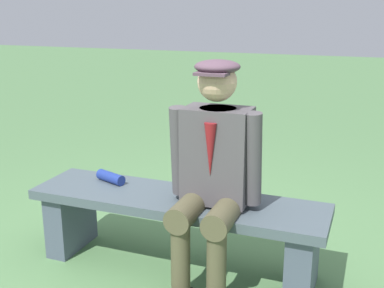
% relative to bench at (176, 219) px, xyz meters
% --- Properties ---
extents(ground_plane, '(30.00, 30.00, 0.00)m').
position_rel_bench_xyz_m(ground_plane, '(0.00, 0.00, -0.34)').
color(ground_plane, '#54804D').
extents(bench, '(1.86, 0.48, 0.49)m').
position_rel_bench_xyz_m(bench, '(0.00, 0.00, 0.00)').
color(bench, '#47555C').
rests_on(bench, ground).
extents(seated_man, '(0.55, 0.61, 1.34)m').
position_rel_bench_xyz_m(seated_man, '(-0.26, 0.07, 0.40)').
color(seated_man, '#4C484C').
rests_on(seated_man, ground).
extents(rolled_magazine, '(0.23, 0.14, 0.07)m').
position_rel_bench_xyz_m(rolled_magazine, '(0.51, -0.08, 0.19)').
color(rolled_magazine, navy).
rests_on(rolled_magazine, bench).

